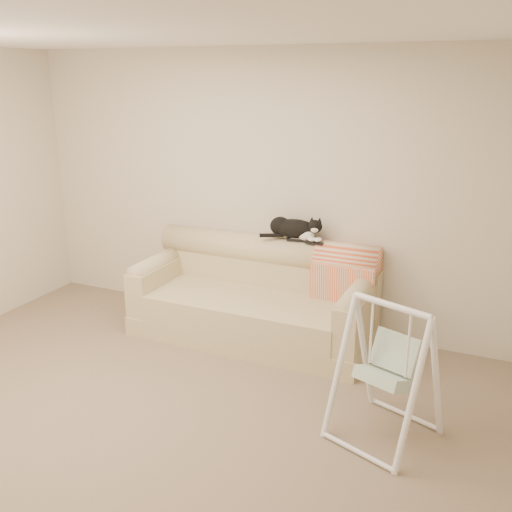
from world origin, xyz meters
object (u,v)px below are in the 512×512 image
Objects in this scene: remote_a at (296,240)px; tuxedo_cat at (294,228)px; baby_swing at (387,371)px; remote_b at (314,243)px; sofa at (255,299)px.

tuxedo_cat reaches higher than remote_a.
tuxedo_cat is at bearing 131.10° from baby_swing.
remote_b is at bearing -9.04° from remote_a.
tuxedo_cat reaches higher than baby_swing.
remote_b is 0.30× the size of tuxedo_cat.
tuxedo_cat is at bearing 40.45° from sofa.
baby_swing is (1.14, -1.32, -0.42)m from remote_a.
baby_swing reaches higher than sofa.
sofa is 0.77m from remote_b.
remote_a is at bearing 170.96° from remote_b.
remote_a is 0.10m from tuxedo_cat.
tuxedo_cat is (0.29, 0.24, 0.66)m from sofa.
baby_swing is at bearing -36.96° from sofa.
remote_b is 0.24m from tuxedo_cat.
tuxedo_cat reaches higher than sofa.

